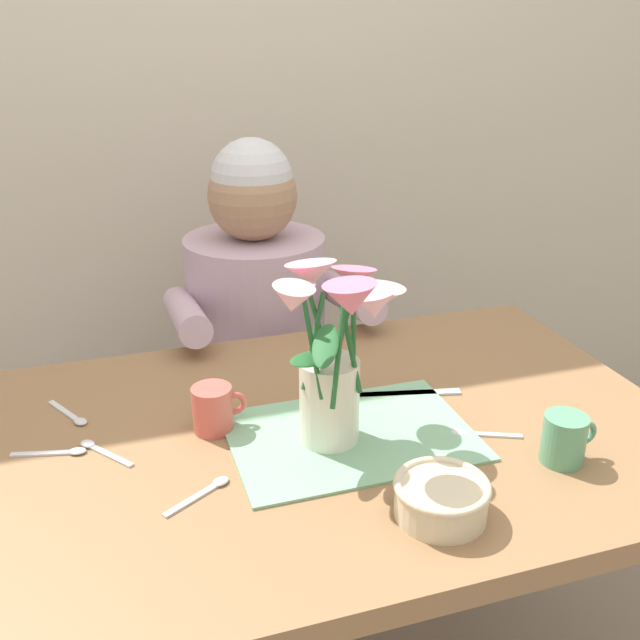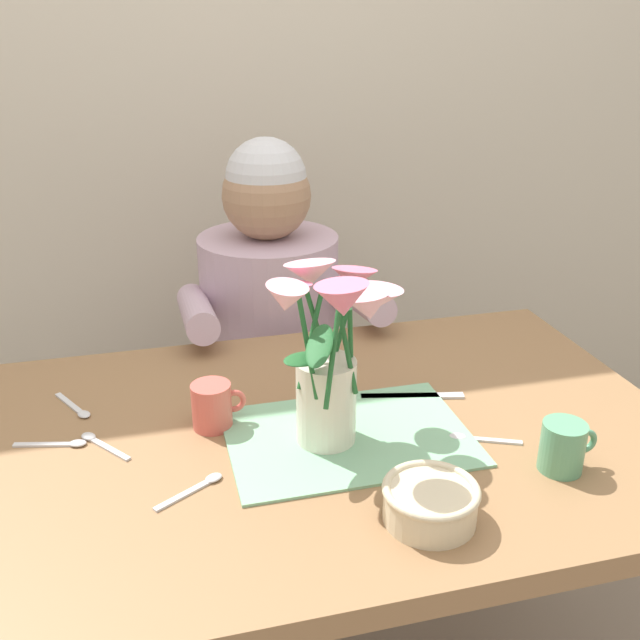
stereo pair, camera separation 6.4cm
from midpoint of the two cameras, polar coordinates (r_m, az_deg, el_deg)
The scene contains 14 objects.
wood_panel_backdrop at distance 2.08m, azimuth -9.76°, elevation 19.00°, with size 4.00×0.10×2.50m, color beige.
dining_table at distance 1.29m, azimuth -0.53°, elevation -12.26°, with size 1.20×0.80×0.74m.
seated_person at distance 1.84m, azimuth -5.88°, elevation -3.59°, with size 0.45×0.47×1.14m.
striped_placemat at distance 1.21m, azimuth 0.95°, elevation -9.22°, with size 0.40×0.28×0.01m, color #7AB289.
flower_vase at distance 1.11m, azimuth -0.46°, elevation -2.28°, with size 0.25×0.30×0.32m.
ceramic_bowl at distance 1.03m, azimuth 7.85°, elevation -13.87°, with size 0.14×0.14×0.06m.
dinner_knife at distance 1.34m, azimuth 5.81°, elevation -5.88°, with size 0.19×0.02×0.01m, color silver.
tea_cup at distance 1.18m, azimuth 17.47°, elevation -9.05°, with size 0.09×0.07×0.08m.
coffee_cup at distance 1.22m, azimuth -9.98°, elevation -7.01°, with size 0.09×0.07×0.08m.
spoon_0 at distance 1.10m, azimuth -10.67°, elevation -13.20°, with size 0.11×0.07×0.01m.
spoon_1 at distance 1.34m, azimuth -20.43°, elevation -7.25°, with size 0.07×0.11×0.01m.
spoon_2 at distance 1.23m, azimuth -18.72°, elevation -9.76°, with size 0.08×0.10×0.01m.
spoon_3 at distance 1.23m, azimuth 10.75°, elevation -8.90°, with size 0.12×0.06×0.01m.
spoon_4 at distance 1.25m, azimuth -21.37°, elevation -9.82°, with size 0.12×0.04×0.01m.
Camera 1 is at (-0.34, -0.99, 1.39)m, focal length 40.12 mm.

